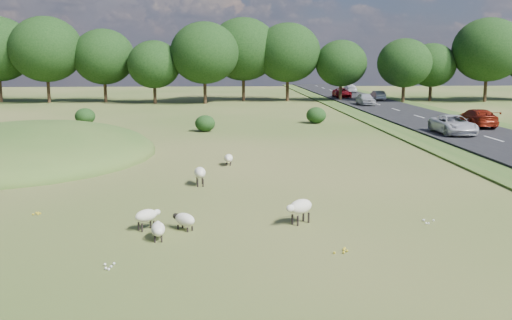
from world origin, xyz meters
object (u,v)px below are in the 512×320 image
(sheep_1, at_px, (184,219))
(car_5, at_px, (365,99))
(car_1, at_px, (342,93))
(sheep_2, at_px, (300,207))
(car_7, at_px, (378,95))
(car_0, at_px, (453,125))
(sheep_0, at_px, (147,216))
(sheep_5, at_px, (228,158))
(sheep_3, at_px, (200,173))
(car_6, at_px, (476,118))
(car_2, at_px, (350,88))
(sheep_4, at_px, (158,229))

(sheep_1, relative_size, car_5, 0.22)
(car_1, xyz_separation_m, car_5, (0.00, -14.26, 0.08))
(sheep_2, height_order, car_7, car_7)
(sheep_1, distance_m, car_0, 30.08)
(sheep_0, bearing_deg, sheep_5, 35.02)
(sheep_0, xyz_separation_m, sheep_3, (1.59, 7.11, 0.10))
(car_1, bearing_deg, sheep_1, -106.35)
(sheep_0, relative_size, car_0, 0.19)
(car_7, bearing_deg, sheep_3, 66.45)
(sheep_2, distance_m, car_1, 66.36)
(sheep_0, xyz_separation_m, car_6, (24.25, 27.59, 0.49))
(sheep_1, xyz_separation_m, sheep_2, (4.20, 0.51, 0.26))
(sheep_1, height_order, car_6, car_6)
(sheep_3, xyz_separation_m, car_2, (22.66, 69.99, 0.31))
(sheep_3, height_order, sheep_5, sheep_3)
(sheep_1, relative_size, sheep_5, 0.89)
(sheep_0, height_order, car_1, car_1)
(sheep_4, bearing_deg, sheep_1, -42.96)
(sheep_0, height_order, car_6, car_6)
(sheep_5, bearing_deg, car_5, 159.81)
(sheep_0, xyz_separation_m, sheep_4, (0.52, -1.17, -0.14))
(car_5, distance_m, car_7, 9.11)
(sheep_4, xyz_separation_m, car_1, (19.93, 66.26, 0.54))
(sheep_0, bearing_deg, sheep_1, -44.56)
(car_7, bearing_deg, sheep_4, 68.51)
(car_1, bearing_deg, car_0, -90.00)
(sheep_0, height_order, car_2, car_2)
(sheep_1, relative_size, car_6, 0.19)
(car_2, height_order, car_7, car_2)
(sheep_1, height_order, sheep_2, sheep_2)
(car_2, height_order, car_6, car_6)
(car_0, height_order, car_2, car_0)
(sheep_5, bearing_deg, sheep_1, -3.56)
(car_1, height_order, car_2, car_2)
(sheep_1, distance_m, sheep_5, 12.46)
(sheep_2, xyz_separation_m, sheep_5, (-2.52, 11.83, -0.24))
(car_0, height_order, car_7, car_0)
(sheep_3, xyz_separation_m, car_6, (22.66, 20.48, 0.39))
(sheep_5, xyz_separation_m, car_6, (21.25, 15.32, 0.61))
(sheep_3, xyz_separation_m, car_1, (18.86, 57.98, 0.30))
(sheep_5, relative_size, car_0, 0.21)
(car_1, bearing_deg, car_2, 72.43)
(car_2, bearing_deg, sheep_2, 76.27)
(sheep_0, bearing_deg, sheep_4, -107.21)
(sheep_2, xyz_separation_m, car_6, (18.72, 27.15, 0.37))
(car_0, xyz_separation_m, car_5, (0.00, 27.70, 0.03))
(sheep_3, height_order, car_7, car_7)
(sheep_2, relative_size, sheep_4, 1.13)
(car_6, bearing_deg, sheep_3, 42.10)
(sheep_2, relative_size, car_2, 0.26)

